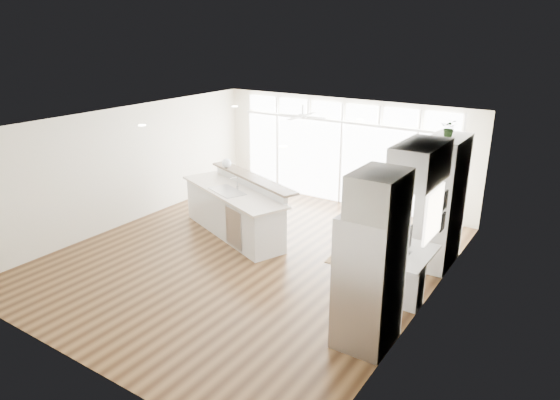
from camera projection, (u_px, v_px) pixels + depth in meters
The scene contains 24 objects.
floor at pixel (250, 257), 10.04m from camera, with size 7.00×8.00×0.02m, color #3D2512.
ceiling at pixel (248, 123), 9.15m from camera, with size 7.00×8.00×0.02m, color silver.
wall_back at pixel (343, 151), 12.74m from camera, with size 7.00×0.04×2.70m, color white.
wall_front at pixel (64, 275), 6.45m from camera, with size 7.00×0.04×2.70m, color white.
wall_left at pixel (127, 166), 11.42m from camera, with size 0.04×8.00×2.70m, color white.
wall_right at pixel (429, 232), 7.77m from camera, with size 0.04×8.00×2.70m, color white.
glass_wall at pixel (341, 163), 12.80m from camera, with size 5.80×0.06×2.08m, color white.
transom_row at pixel (343, 111), 12.36m from camera, with size 5.90×0.06×0.40m, color white.
desk_window at pixel (434, 214), 7.97m from camera, with size 0.04×0.85×0.85m, color white.
ceiling_fan at pixel (303, 112), 11.69m from camera, with size 1.16×1.16×0.32m, color white.
recessed_lights at pixel (254, 123), 9.31m from camera, with size 3.40×3.00×0.02m, color beige.
oven_cabinet at pixel (441, 202), 9.40m from camera, with size 0.64×1.20×2.50m, color silver.
desk_nook at pixel (407, 274), 8.52m from camera, with size 0.72×1.30×0.76m, color silver.
upper_cabinets at pixel (420, 163), 7.85m from camera, with size 0.64×1.30×0.64m, color silver.
refrigerator at pixel (369, 280), 7.03m from camera, with size 0.76×0.90×2.00m, color #A8A8AC.
fridge_cabinet at pixel (379, 194), 6.57m from camera, with size 0.64×0.90×0.60m, color silver.
framed_photos at pixel (444, 211), 8.50m from camera, with size 0.06×0.22×0.80m, color black.
kitchen_island at pixel (233, 207), 10.92m from camera, with size 3.15×1.19×1.25m, color silver.
rug at pixel (354, 260), 9.85m from camera, with size 0.96×0.69×0.01m, color #362311.
office_chair at pixel (369, 254), 8.84m from camera, with size 0.58×0.53×1.11m, color black.
fishbowl at pixel (227, 163), 11.63m from camera, with size 0.22×0.22×0.22m, color white.
monitor at pixel (406, 240), 8.37m from camera, with size 0.09×0.54×0.45m, color black.
keyboard at pixel (395, 250), 8.53m from camera, with size 0.12×0.32×0.02m, color silver.
potted_plant at pixel (449, 130), 8.94m from camera, with size 0.29×0.32×0.25m, color #325323.
Camera 1 is at (5.51, -7.26, 4.39)m, focal length 32.00 mm.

